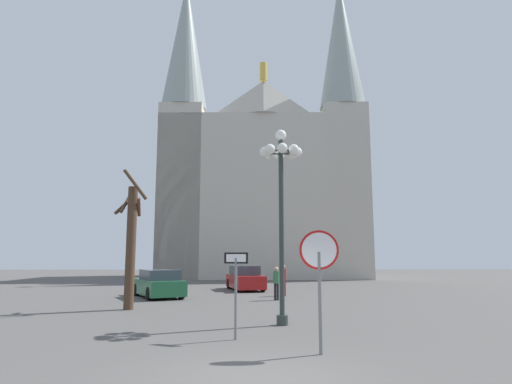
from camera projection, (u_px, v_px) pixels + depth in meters
name	position (u px, v px, depth m)	size (l,w,h in m)	color
ground_plane	(255.00, 381.00, 7.49)	(120.00, 120.00, 0.00)	#514F4C
cathedral	(263.00, 179.00, 44.18)	(20.26, 11.61, 31.14)	#BCB5A5
stop_sign	(319.00, 265.00, 9.76)	(0.88, 0.23, 2.72)	slate
one_way_arrow_sign	(236.00, 282.00, 11.37)	(0.64, 0.29, 2.23)	slate
street_lamp	(281.00, 184.00, 14.14)	(1.41, 1.41, 6.29)	#2D3833
bare_tree	(131.00, 242.00, 17.74)	(1.43, 1.44, 5.64)	#473323
parked_car_near_green	(159.00, 284.00, 22.58)	(3.44, 4.56, 1.42)	#1E5B38
parked_car_far_red	(245.00, 279.00, 27.28)	(2.56, 4.50, 1.51)	maroon
pedestrian_walking	(276.00, 280.00, 21.13)	(0.32, 0.32, 1.60)	black
pedestrian_standing	(283.00, 277.00, 23.26)	(0.32, 0.32, 1.67)	maroon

